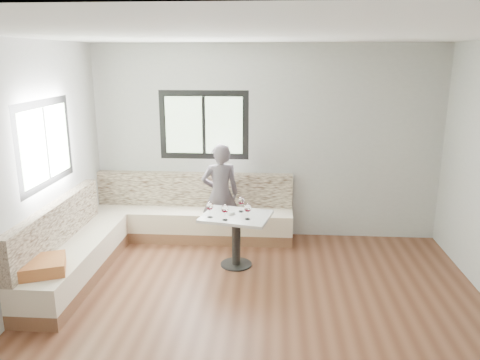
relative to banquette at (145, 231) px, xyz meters
name	(u,v)px	position (x,y,z in m)	size (l,w,h in m)	color
room	(253,187)	(1.51, -1.54, 1.08)	(5.01, 5.01, 2.81)	brown
banquette	(145,231)	(0.00, 0.00, 0.00)	(2.94, 2.80, 0.95)	brown
table	(236,228)	(1.25, -0.25, 0.18)	(0.95, 0.80, 0.68)	black
person	(220,194)	(0.97, 0.48, 0.40)	(0.53, 0.35, 1.46)	#51484F
olive_ramekin	(231,213)	(1.18, -0.23, 0.37)	(0.10, 0.10, 0.04)	white
wine_glass_a	(210,207)	(0.93, -0.36, 0.49)	(0.09, 0.09, 0.20)	white
wine_glass_b	(225,209)	(1.13, -0.45, 0.49)	(0.09, 0.09, 0.20)	white
wine_glass_c	(248,208)	(1.40, -0.40, 0.49)	(0.09, 0.09, 0.20)	white
wine_glass_d	(241,201)	(1.30, -0.12, 0.49)	(0.09, 0.09, 0.20)	white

